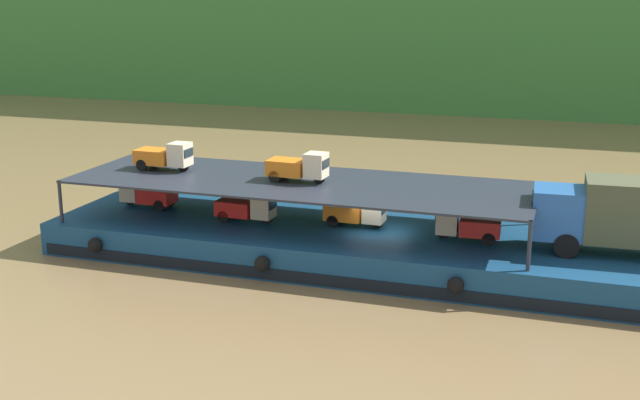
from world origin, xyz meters
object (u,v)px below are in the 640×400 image
(mini_truck_lower_mid, at_px, (356,211))
(mini_truck_lower_fore, at_px, (467,225))
(mini_truck_lower_aft, at_px, (247,207))
(mini_truck_upper_stern, at_px, (165,156))
(mini_truck_upper_mid, at_px, (299,167))
(cargo_barge, at_px, (379,247))
(covered_lorry, at_px, (626,214))
(mini_truck_lower_stern, at_px, (147,193))

(mini_truck_lower_mid, height_order, mini_truck_lower_fore, same)
(mini_truck_lower_aft, relative_size, mini_truck_upper_stern, 1.00)
(mini_truck_lower_aft, xyz_separation_m, mini_truck_upper_mid, (2.42, 0.38, 2.00))
(cargo_barge, distance_m, covered_lorry, 10.45)
(mini_truck_lower_mid, xyz_separation_m, mini_truck_upper_stern, (-9.54, -0.23, 2.00))
(mini_truck_lower_stern, bearing_deg, mini_truck_lower_fore, -1.93)
(covered_lorry, height_order, mini_truck_upper_mid, mini_truck_upper_mid)
(cargo_barge, distance_m, mini_truck_lower_stern, 12.02)
(cargo_barge, height_order, covered_lorry, covered_lorry)
(mini_truck_upper_mid, bearing_deg, mini_truck_lower_mid, 11.25)
(mini_truck_lower_stern, height_order, mini_truck_upper_mid, mini_truck_upper_mid)
(mini_truck_lower_mid, relative_size, mini_truck_upper_stern, 1.00)
(covered_lorry, relative_size, mini_truck_lower_aft, 2.86)
(mini_truck_lower_mid, xyz_separation_m, mini_truck_upper_mid, (-2.59, -0.51, 2.00))
(mini_truck_lower_aft, height_order, mini_truck_upper_mid, mini_truck_upper_mid)
(cargo_barge, distance_m, mini_truck_lower_aft, 6.38)
(covered_lorry, distance_m, mini_truck_lower_mid, 11.41)
(cargo_barge, relative_size, mini_truck_upper_mid, 10.90)
(covered_lorry, bearing_deg, cargo_barge, 179.50)
(mini_truck_lower_stern, bearing_deg, mini_truck_upper_mid, -3.40)
(mini_truck_lower_mid, bearing_deg, mini_truck_upper_mid, -168.75)
(cargo_barge, distance_m, mini_truck_lower_mid, 1.92)
(mini_truck_lower_fore, bearing_deg, mini_truck_upper_stern, 178.69)
(cargo_barge, bearing_deg, mini_truck_lower_mid, 159.82)
(cargo_barge, height_order, mini_truck_lower_fore, mini_truck_lower_fore)
(covered_lorry, xyz_separation_m, mini_truck_lower_stern, (-22.09, 0.50, -1.00))
(cargo_barge, height_order, mini_truck_upper_stern, mini_truck_upper_stern)
(mini_truck_upper_mid, bearing_deg, mini_truck_lower_fore, -0.36)
(cargo_barge, relative_size, mini_truck_lower_stern, 11.01)
(mini_truck_lower_mid, height_order, mini_truck_upper_stern, mini_truck_upper_stern)
(mini_truck_upper_mid, bearing_deg, cargo_barge, 1.13)
(mini_truck_upper_stern, bearing_deg, mini_truck_lower_fore, -1.31)
(cargo_barge, height_order, mini_truck_lower_mid, mini_truck_lower_mid)
(covered_lorry, relative_size, mini_truck_upper_stern, 2.87)
(mini_truck_lower_aft, bearing_deg, cargo_barge, 4.18)
(mini_truck_upper_mid, bearing_deg, mini_truck_upper_stern, 177.64)
(mini_truck_lower_fore, bearing_deg, mini_truck_lower_stern, 178.07)
(mini_truck_lower_aft, bearing_deg, covered_lorry, 1.27)
(cargo_barge, distance_m, mini_truck_lower_fore, 4.13)
(mini_truck_lower_mid, relative_size, mini_truck_upper_mid, 1.00)
(covered_lorry, bearing_deg, mini_truck_upper_mid, 179.94)
(mini_truck_lower_fore, bearing_deg, mini_truck_lower_mid, 173.66)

